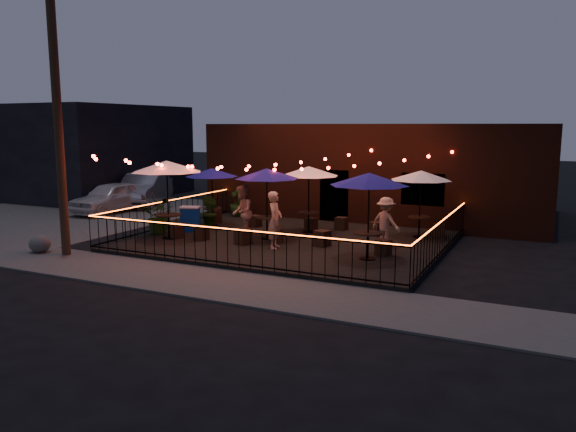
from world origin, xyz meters
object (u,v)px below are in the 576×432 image
cafe_table_1 (212,173)px  cafe_table_3 (309,172)px  cafe_table_2 (267,175)px  utility_pole (58,123)px  cafe_table_4 (369,180)px  boulder (40,244)px  cooler (190,219)px  cafe_table_5 (421,176)px  cafe_table_0 (167,167)px

cafe_table_1 → cafe_table_3: (3.83, 0.35, 0.16)m
cafe_table_2 → cafe_table_3: 1.84m
cafe_table_2 → utility_pole: bearing=-136.9°
cafe_table_2 → cafe_table_4: bearing=-18.7°
utility_pole → boulder: size_ratio=10.06×
utility_pole → boulder: utility_pole is taller
cafe_table_4 → cooler: (-7.10, 1.34, -1.81)m
cafe_table_3 → cafe_table_5: 3.86m
cafe_table_0 → cooler: (-0.10, 1.38, -1.95)m
cafe_table_0 → cafe_table_3: cafe_table_0 is taller
utility_pole → cafe_table_1: size_ratio=3.42×
cafe_table_5 → cafe_table_1: bearing=-170.9°
cafe_table_4 → cafe_table_5: size_ratio=1.13×
cafe_table_2 → boulder: bearing=-141.4°
cafe_table_2 → cafe_table_0: bearing=-155.6°
cafe_table_5 → boulder: cafe_table_5 is taller
utility_pole → cafe_table_0: bearing=61.6°
cafe_table_1 → cafe_table_2: cafe_table_2 is taller
cafe_table_2 → cafe_table_3: (0.80, 1.66, -0.01)m
cafe_table_3 → cafe_table_2: bearing=-115.6°
cafe_table_1 → cooler: size_ratio=2.59×
cafe_table_2 → cafe_table_5: cafe_table_2 is taller
cafe_table_5 → cafe_table_3: bearing=-167.1°
utility_pole → cafe_table_2: 6.57m
cafe_table_2 → cafe_table_3: size_ratio=0.97×
cafe_table_4 → cafe_table_5: bearing=81.2°
cafe_table_1 → cafe_table_5: size_ratio=1.02×
cafe_table_5 → boulder: bearing=-145.5°
cafe_table_3 → boulder: 9.10m
cafe_table_0 → cafe_table_1: size_ratio=1.21×
cafe_table_4 → cafe_table_5: (0.60, 3.87, -0.18)m
cafe_table_5 → cooler: 8.27m
cafe_table_0 → cafe_table_3: bearing=38.4°
utility_pole → cafe_table_0: (1.60, 2.96, -1.44)m
utility_pole → cafe_table_3: size_ratio=3.27×
cafe_table_0 → cooler: bearing=94.1°
cafe_table_3 → cafe_table_4: 4.37m
cafe_table_3 → cooler: bearing=-157.1°
cooler → cafe_table_3: bearing=0.4°
cafe_table_2 → cooler: 3.58m
utility_pole → cooler: (1.50, 4.34, -3.39)m
utility_pole → cafe_table_5: size_ratio=3.50×
cafe_table_4 → cooler: bearing=169.3°
cafe_table_4 → cafe_table_1: bearing=159.3°
cafe_table_4 → boulder: size_ratio=3.25×
utility_pole → cooler: 5.71m
cafe_table_1 → cafe_table_2: bearing=-23.3°
cafe_table_5 → utility_pole: bearing=-143.3°
cafe_table_0 → cafe_table_5: size_ratio=1.24×
cafe_table_0 → utility_pole: bearing=-118.4°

